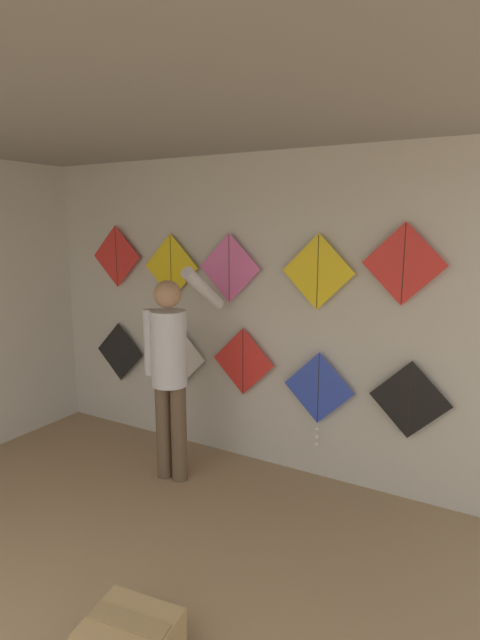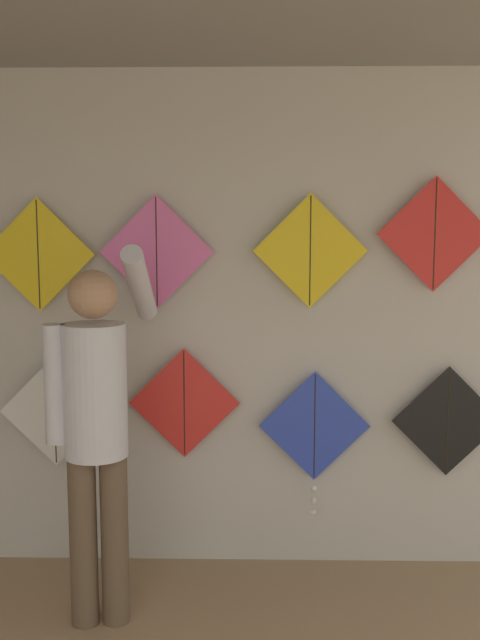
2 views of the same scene
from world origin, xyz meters
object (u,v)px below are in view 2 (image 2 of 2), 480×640
(kite_4, at_px, (448,421))
(kite_9, at_px, (435,234))
(shopkeeper, at_px, (96,415))
(kite_3, at_px, (314,432))
(kite_2, at_px, (184,403))
(kite_8, at_px, (310,251))
(kite_1, at_px, (55,411))
(kite_7, at_px, (157,252))
(kite_6, at_px, (38,255))

(kite_4, relative_size, kite_9, 1.00)
(shopkeeper, xyz_separation_m, kite_3, (1.10, 0.61, -0.26))
(kite_2, bearing_deg, kite_8, 0.00)
(kite_1, distance_m, kite_7, 1.08)
(shopkeeper, distance_m, kite_2, 0.71)
(kite_1, xyz_separation_m, kite_6, (-0.06, 0.00, 0.89))
(kite_2, bearing_deg, shopkeeper, -120.87)
(kite_2, height_order, kite_7, kite_7)
(kite_6, height_order, kite_7, kite_7)
(shopkeeper, xyz_separation_m, kite_4, (1.85, 0.61, -0.19))
(kite_4, distance_m, kite_6, 2.46)
(kite_3, distance_m, kite_8, 1.02)
(kite_2, distance_m, kite_4, 1.49)
(shopkeeper, xyz_separation_m, kite_1, (-0.37, 0.61, -0.14))
(kite_4, relative_size, kite_7, 1.00)
(shopkeeper, relative_size, kite_7, 2.96)
(kite_8, bearing_deg, kite_4, 0.00)
(kite_1, bearing_deg, kite_3, -0.03)
(kite_1, distance_m, kite_2, 0.74)
(kite_4, height_order, kite_6, kite_6)
(kite_3, relative_size, kite_6, 1.33)
(kite_1, relative_size, kite_2, 1.00)
(kite_7, distance_m, kite_8, 0.84)
(kite_7, bearing_deg, kite_4, 0.00)
(kite_3, bearing_deg, kite_6, 179.97)
(shopkeeper, relative_size, kite_9, 2.96)
(kite_2, xyz_separation_m, kite_3, (0.74, -0.00, -0.16))
(kite_1, distance_m, kite_6, 0.89)
(shopkeeper, relative_size, kite_2, 2.96)
(kite_2, relative_size, kite_3, 0.75)
(kite_3, xyz_separation_m, kite_6, (-1.53, 0.00, 1.00))
(kite_3, distance_m, kite_4, 0.75)
(kite_7, relative_size, kite_9, 1.00)
(kite_4, bearing_deg, shopkeeper, -161.81)
(kite_1, bearing_deg, kite_9, 0.00)
(kite_2, xyz_separation_m, kite_4, (1.48, 0.00, -0.10))
(kite_7, relative_size, kite_8, 1.00)
(kite_2, distance_m, kite_9, 1.67)
(kite_6, bearing_deg, kite_9, 0.00)
(kite_4, distance_m, kite_9, 1.05)
(kite_1, relative_size, kite_4, 1.00)
(kite_4, distance_m, kite_7, 1.88)
(kite_4, relative_size, kite_6, 1.00)
(kite_6, bearing_deg, kite_4, 0.00)
(kite_1, height_order, kite_7, kite_7)
(kite_2, bearing_deg, kite_7, 180.00)
(kite_3, xyz_separation_m, kite_8, (-0.04, 0.00, 1.02))
(kite_7, bearing_deg, kite_6, 180.00)
(shopkeeper, height_order, kite_2, shopkeeper)
(kite_1, height_order, kite_6, kite_6)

